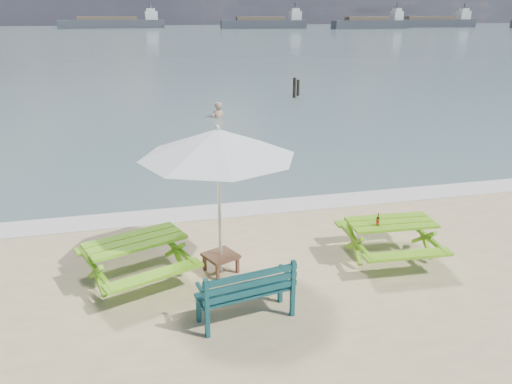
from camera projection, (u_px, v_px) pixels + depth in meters
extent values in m
plane|color=slate|center=(142.00, 38.00, 85.08)|extent=(300.00, 300.00, 0.00)
cube|color=silver|center=(230.00, 210.00, 11.63)|extent=(22.00, 0.90, 0.01)
cube|color=#6FBA1C|center=(135.00, 241.00, 8.37)|extent=(1.78, 1.29, 0.05)
cube|color=#6FBA1C|center=(121.00, 241.00, 9.06)|extent=(1.61, 0.84, 0.05)
cube|color=#6FBA1C|center=(155.00, 275.00, 7.88)|extent=(1.61, 0.84, 0.05)
cube|color=#6FBA1C|center=(137.00, 262.00, 8.51)|extent=(1.74, 1.39, 0.69)
cube|color=#6AAC1A|center=(391.00, 222.00, 9.15)|extent=(1.61, 0.83, 0.05)
cube|color=#6AAC1A|center=(374.00, 221.00, 9.93)|extent=(1.58, 0.37, 0.05)
cube|color=#6AAC1A|center=(408.00, 255.00, 8.57)|extent=(1.58, 0.37, 0.05)
cube|color=#6AAC1A|center=(389.00, 242.00, 9.28)|extent=(1.52, 0.97, 0.67)
cube|color=#104045|center=(245.00, 291.00, 7.41)|extent=(1.51, 0.68, 0.04)
cube|color=#104045|center=(251.00, 284.00, 7.13)|extent=(1.44, 0.29, 0.37)
cube|color=#104045|center=(245.00, 305.00, 7.49)|extent=(1.42, 0.73, 0.46)
cube|color=brown|center=(221.00, 256.00, 8.80)|extent=(0.69, 0.69, 0.05)
cube|color=brown|center=(221.00, 264.00, 8.86)|extent=(0.61, 0.61, 0.29)
cylinder|color=silver|center=(219.00, 206.00, 8.48)|extent=(0.05, 0.05, 2.52)
cone|color=silver|center=(218.00, 143.00, 8.10)|extent=(3.46, 3.46, 0.47)
cylinder|color=brown|center=(378.00, 222.00, 8.95)|extent=(0.06, 0.06, 0.14)
cylinder|color=brown|center=(378.00, 215.00, 8.90)|extent=(0.02, 0.02, 0.07)
cylinder|color=red|center=(378.00, 222.00, 8.95)|extent=(0.06, 0.06, 0.06)
imported|color=tan|center=(218.00, 123.00, 21.89)|extent=(0.76, 0.58, 1.87)
cylinder|color=black|center=(294.00, 90.00, 26.54)|extent=(0.17, 0.17, 1.26)
cylinder|color=black|center=(298.00, 90.00, 27.21)|extent=(0.16, 0.16, 1.07)
cube|color=#393C43|center=(432.00, 24.00, 139.13)|extent=(24.31, 5.96, 2.20)
cube|color=silver|center=(464.00, 15.00, 139.70)|extent=(3.12, 3.23, 2.20)
cube|color=#393C43|center=(112.00, 24.00, 131.29)|extent=(27.35, 6.76, 2.20)
cube|color=silver|center=(151.00, 15.00, 133.75)|extent=(3.54, 3.32, 2.20)
cube|color=#393C43|center=(264.00, 25.00, 129.06)|extent=(22.31, 5.25, 2.20)
cube|color=silver|center=(295.00, 16.00, 129.72)|extent=(2.82, 3.15, 2.20)
cube|color=#393C43|center=(369.00, 25.00, 127.45)|extent=(19.47, 4.32, 2.20)
cube|color=silver|center=(397.00, 16.00, 128.21)|extent=(2.38, 3.04, 2.20)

